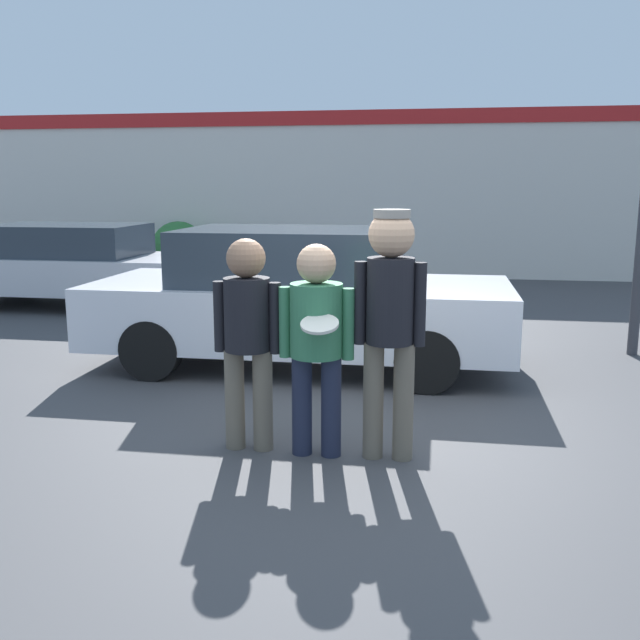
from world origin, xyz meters
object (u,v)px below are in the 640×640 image
(parked_car_far, at_px, (71,265))
(shrub, at_px, (179,249))
(person_middle_with_frisbee, at_px, (316,332))
(parked_car_near, at_px, (299,298))
(person_left, at_px, (247,327))
(person_right, at_px, (390,310))

(parked_car_far, distance_m, shrub, 3.94)
(person_middle_with_frisbee, bearing_deg, parked_car_near, 104.01)
(person_left, distance_m, person_right, 1.07)
(person_left, distance_m, shrub, 10.54)
(person_middle_with_frisbee, bearing_deg, person_left, 175.29)
(person_left, relative_size, parked_car_near, 0.35)
(person_right, relative_size, parked_car_near, 0.40)
(person_right, bearing_deg, parked_car_far, 134.18)
(parked_car_far, bearing_deg, person_middle_with_frisbee, -48.77)
(person_middle_with_frisbee, relative_size, shrub, 1.33)
(person_left, bearing_deg, parked_car_near, 92.73)
(person_left, bearing_deg, parked_car_far, 128.34)
(parked_car_far, height_order, shrub, parked_car_far)
(shrub, bearing_deg, person_left, -66.64)
(person_middle_with_frisbee, relative_size, parked_car_near, 0.35)
(person_middle_with_frisbee, distance_m, shrub, 10.80)
(shrub, bearing_deg, person_right, -61.61)
(person_middle_with_frisbee, xyz_separation_m, parked_car_far, (-5.08, 5.79, -0.25))
(person_left, distance_m, parked_car_near, 2.58)
(parked_car_near, bearing_deg, parked_car_far, 144.34)
(shrub, bearing_deg, parked_car_near, -60.25)
(parked_car_near, distance_m, shrub, 8.17)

